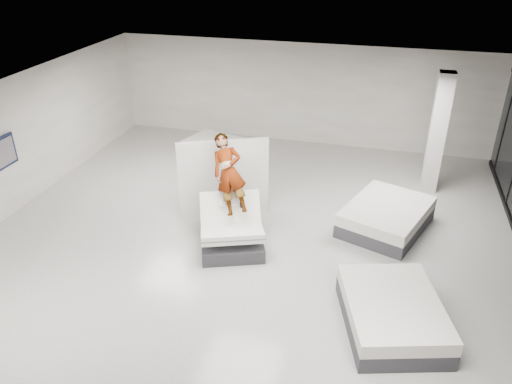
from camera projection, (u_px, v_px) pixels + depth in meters
room at (237, 195)px, 9.87m from camera, size 14.00×14.04×3.20m
hero_bed at (231, 230)px, 11.03m from camera, size 1.87×2.13×1.19m
person at (229, 189)px, 10.92m from camera, size 1.25×1.89×1.27m
remote at (241, 205)px, 10.74m from camera, size 0.10×0.15×0.08m
divider_panel at (224, 179)px, 11.89m from camera, size 2.00×0.99×1.96m
flat_bed_right_far at (386, 217)px, 11.66m from camera, size 2.27×2.59×0.60m
flat_bed_right_near at (392, 313)px, 8.75m from camera, size 2.13×2.49×0.58m
flat_bed_left_far at (216, 148)px, 15.44m from camera, size 2.09×1.81×0.49m
column at (437, 134)px, 12.79m from camera, size 0.40×0.40×3.20m
wall_poster at (1, 154)px, 11.66m from camera, size 0.06×0.95×0.75m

